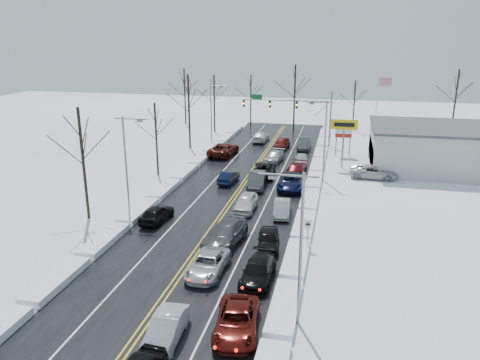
% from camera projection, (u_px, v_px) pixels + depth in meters
% --- Properties ---
extents(ground, '(160.00, 160.00, 0.00)m').
position_uv_depth(ground, '(229.00, 205.00, 45.32)').
color(ground, white).
rests_on(ground, ground).
extents(road_surface, '(14.00, 84.00, 0.01)m').
position_uv_depth(road_surface, '(233.00, 198.00, 47.18)').
color(road_surface, black).
rests_on(road_surface, ground).
extents(snow_bank_left, '(1.65, 72.00, 0.51)m').
position_uv_depth(snow_bank_left, '(163.00, 193.00, 48.75)').
color(snow_bank_left, white).
rests_on(snow_bank_left, ground).
extents(snow_bank_right, '(1.65, 72.00, 0.51)m').
position_uv_depth(snow_bank_right, '(309.00, 204.00, 45.61)').
color(snow_bank_right, white).
rests_on(snow_bank_right, ground).
extents(traffic_signal_mast, '(13.28, 0.39, 8.00)m').
position_uv_depth(traffic_signal_mast, '(296.00, 107.00, 69.06)').
color(traffic_signal_mast, slate).
rests_on(traffic_signal_mast, ground).
extents(tires_plus_sign, '(3.20, 0.34, 6.00)m').
position_uv_depth(tires_plus_sign, '(344.00, 128.00, 56.57)').
color(tires_plus_sign, slate).
rests_on(tires_plus_sign, ground).
extents(used_vehicles_sign, '(2.20, 0.22, 4.65)m').
position_uv_depth(used_vehicles_sign, '(344.00, 132.00, 62.66)').
color(used_vehicles_sign, slate).
rests_on(used_vehicles_sign, ground).
extents(speed_limit_sign, '(0.55, 0.09, 2.35)m').
position_uv_depth(speed_limit_sign, '(308.00, 229.00, 35.68)').
color(speed_limit_sign, slate).
rests_on(speed_limit_sign, ground).
extents(flagpole, '(1.87, 1.20, 10.00)m').
position_uv_depth(flagpole, '(378.00, 105.00, 68.38)').
color(flagpole, silver).
rests_on(flagpole, ground).
extents(dealership_building, '(20.40, 12.40, 5.30)m').
position_uv_depth(dealership_building, '(457.00, 148.00, 56.35)').
color(dealership_building, '#B5B5B0').
rests_on(dealership_building, ground).
extents(streetlight_se, '(3.20, 0.25, 9.00)m').
position_uv_depth(streetlight_se, '(298.00, 238.00, 25.25)').
color(streetlight_se, slate).
rests_on(streetlight_se, ground).
extents(streetlight_ne, '(3.20, 0.25, 9.00)m').
position_uv_depth(streetlight_ne, '(323.00, 134.00, 51.34)').
color(streetlight_ne, slate).
rests_on(streetlight_ne, ground).
extents(streetlight_sw, '(3.20, 0.25, 9.00)m').
position_uv_depth(streetlight_sw, '(127.00, 157.00, 41.72)').
color(streetlight_sw, slate).
rests_on(streetlight_sw, ground).
extents(streetlight_nw, '(3.20, 0.25, 9.00)m').
position_uv_depth(streetlight_nw, '(212.00, 110.00, 67.82)').
color(streetlight_nw, slate).
rests_on(streetlight_nw, ground).
extents(tree_left_b, '(4.00, 4.00, 10.00)m').
position_uv_depth(tree_left_b, '(81.00, 142.00, 40.02)').
color(tree_left_b, '#2D231C').
rests_on(tree_left_b, ground).
extents(tree_left_c, '(3.40, 3.40, 8.50)m').
position_uv_depth(tree_left_c, '(156.00, 125.00, 53.17)').
color(tree_left_c, '#2D231C').
rests_on(tree_left_c, ground).
extents(tree_left_d, '(4.20, 4.20, 10.50)m').
position_uv_depth(tree_left_d, '(189.00, 97.00, 65.95)').
color(tree_left_d, '#2D231C').
rests_on(tree_left_d, ground).
extents(tree_left_e, '(3.80, 3.80, 9.50)m').
position_uv_depth(tree_left_e, '(214.00, 92.00, 77.26)').
color(tree_left_e, '#2D231C').
rests_on(tree_left_e, ground).
extents(tree_far_a, '(4.00, 4.00, 10.00)m').
position_uv_depth(tree_far_a, '(185.00, 86.00, 84.23)').
color(tree_far_a, '#2D231C').
rests_on(tree_far_a, ground).
extents(tree_far_b, '(3.60, 3.60, 9.00)m').
position_uv_depth(tree_far_b, '(251.00, 90.00, 82.89)').
color(tree_far_b, '#2D231C').
rests_on(tree_far_b, ground).
extents(tree_far_c, '(4.40, 4.40, 11.00)m').
position_uv_depth(tree_far_c, '(295.00, 85.00, 78.96)').
color(tree_far_c, '#2D231C').
rests_on(tree_far_c, ground).
extents(tree_far_d, '(3.40, 3.40, 8.50)m').
position_uv_depth(tree_far_d, '(355.00, 96.00, 78.81)').
color(tree_far_d, '#2D231C').
rests_on(tree_far_d, ground).
extents(tree_far_e, '(4.20, 4.20, 10.50)m').
position_uv_depth(tree_far_e, '(457.00, 89.00, 75.56)').
color(tree_far_e, '#2D231C').
rests_on(tree_far_e, ground).
extents(queued_car_1, '(1.73, 4.44, 1.44)m').
position_uv_depth(queued_car_1, '(166.00, 341.00, 25.21)').
color(queued_car_1, '#B1B3B9').
rests_on(queued_car_1, ground).
extents(queued_car_2, '(2.41, 4.94, 1.35)m').
position_uv_depth(queued_car_2, '(208.00, 273.00, 32.41)').
color(queued_car_2, '#A8AAB0').
rests_on(queued_car_2, ground).
extents(queued_car_3, '(3.13, 6.05, 1.68)m').
position_uv_depth(queued_car_3, '(226.00, 243.00, 37.07)').
color(queued_car_3, '#3F4245').
rests_on(queued_car_3, ground).
extents(queued_car_4, '(1.80, 4.46, 1.52)m').
position_uv_depth(queued_car_4, '(246.00, 210.00, 44.01)').
color(queued_car_4, silver).
rests_on(queued_car_4, ground).
extents(queued_car_5, '(2.22, 5.17, 1.66)m').
position_uv_depth(queued_car_5, '(257.00, 187.00, 50.65)').
color(queued_car_5, '#3C3E41').
rests_on(queued_car_5, ground).
extents(queued_car_6, '(2.73, 5.41, 1.47)m').
position_uv_depth(queued_car_6, '(263.00, 176.00, 54.47)').
color(queued_car_6, black).
rests_on(queued_car_6, ground).
extents(queued_car_7, '(2.45, 4.85, 1.35)m').
position_uv_depth(queued_car_7, '(274.00, 162.00, 60.78)').
color(queued_car_7, '#9C9EA3').
rests_on(queued_car_7, ground).
extents(queued_car_8, '(2.30, 4.73, 1.55)m').
position_uv_depth(queued_car_8, '(282.00, 148.00, 67.71)').
color(queued_car_8, '#510B0A').
rests_on(queued_car_8, ground).
extents(queued_car_10, '(2.93, 5.30, 1.40)m').
position_uv_depth(queued_car_10, '(237.00, 332.00, 25.99)').
color(queued_car_10, '#4C0E0A').
rests_on(queued_car_10, ground).
extents(queued_car_11, '(2.03, 4.84, 1.40)m').
position_uv_depth(queued_car_11, '(258.00, 281.00, 31.42)').
color(queued_car_11, black).
rests_on(queued_car_11, ground).
extents(queued_car_12, '(2.15, 4.25, 1.39)m').
position_uv_depth(queued_car_12, '(268.00, 247.00, 36.28)').
color(queued_car_12, black).
rests_on(queued_car_12, ground).
extents(queued_car_13, '(1.80, 4.25, 1.36)m').
position_uv_depth(queued_car_13, '(282.00, 215.00, 42.80)').
color(queued_car_13, '#999BA0').
rests_on(queued_car_13, ground).
extents(queued_car_14, '(2.85, 5.78, 1.58)m').
position_uv_depth(queued_car_14, '(291.00, 189.00, 50.15)').
color(queued_car_14, black).
rests_on(queued_car_14, ground).
extents(queued_car_15, '(2.60, 5.30, 1.48)m').
position_uv_depth(queued_car_15, '(295.00, 177.00, 54.25)').
color(queued_car_15, '#4D0A0E').
rests_on(queued_car_15, ground).
extents(queued_car_16, '(1.84, 3.99, 1.33)m').
position_uv_depth(queued_car_16, '(301.00, 164.00, 59.48)').
color(queued_car_16, '#BAB9BC').
rests_on(queued_car_16, ground).
extents(queued_car_17, '(1.82, 5.11, 1.68)m').
position_uv_depth(queued_car_17, '(304.00, 149.00, 67.54)').
color(queued_car_17, '#414446').
rests_on(queued_car_17, ground).
extents(oncoming_car_0, '(1.73, 4.14, 1.33)m').
position_uv_depth(oncoming_car_0, '(229.00, 183.00, 52.11)').
color(oncoming_car_0, black).
rests_on(oncoming_car_0, ground).
extents(oncoming_car_1, '(3.58, 6.50, 1.72)m').
position_uv_depth(oncoming_car_1, '(224.00, 155.00, 63.87)').
color(oncoming_car_1, '#4E110A').
rests_on(oncoming_car_1, ground).
extents(oncoming_car_2, '(2.26, 5.20, 1.49)m').
position_uv_depth(oncoming_car_2, '(261.00, 141.00, 72.29)').
color(oncoming_car_2, white).
rests_on(oncoming_car_2, ground).
extents(oncoming_car_3, '(2.10, 4.46, 1.48)m').
position_uv_depth(oncoming_car_3, '(157.00, 221.00, 41.35)').
color(oncoming_car_3, black).
rests_on(oncoming_car_3, ground).
extents(parked_car_0, '(5.51, 2.74, 1.50)m').
position_uv_depth(parked_car_0, '(373.00, 178.00, 53.77)').
color(parked_car_0, '#B9B9BB').
rests_on(parked_car_0, ground).
extents(parked_car_1, '(2.30, 5.45, 1.57)m').
position_uv_depth(parked_car_1, '(395.00, 169.00, 57.25)').
color(parked_car_1, '#460B09').
rests_on(parked_car_1, ground).
extents(parked_car_2, '(2.43, 4.92, 1.61)m').
position_uv_depth(parked_car_2, '(376.00, 156.00, 63.71)').
color(parked_car_2, '#9EA1A5').
rests_on(parked_car_2, ground).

